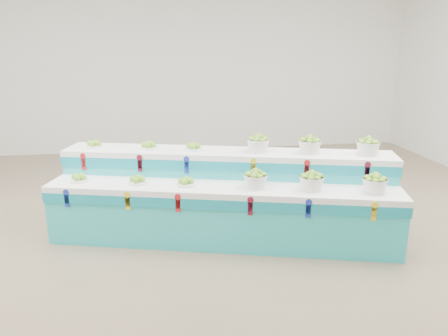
{
  "coord_description": "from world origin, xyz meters",
  "views": [
    {
      "loc": [
        -0.55,
        -4.61,
        2.29
      ],
      "look_at": [
        0.2,
        0.31,
        0.87
      ],
      "focal_mm": 34.66,
      "sensor_mm": 36.0,
      "label": 1
    }
  ],
  "objects_px": {
    "basket_lower_left": "(256,179)",
    "plate_upper_mid": "(149,145)",
    "display_stand": "(224,196)",
    "basket_upper_right": "(368,146)"
  },
  "relations": [
    {
      "from": "basket_lower_left",
      "to": "plate_upper_mid",
      "type": "relative_size",
      "value": 1.24
    },
    {
      "from": "basket_lower_left",
      "to": "plate_upper_mid",
      "type": "height_order",
      "value": "plate_upper_mid"
    },
    {
      "from": "plate_upper_mid",
      "to": "basket_lower_left",
      "type": "bearing_deg",
      "value": -35.68
    },
    {
      "from": "display_stand",
      "to": "plate_upper_mid",
      "type": "relative_size",
      "value": 18.75
    },
    {
      "from": "basket_lower_left",
      "to": "basket_upper_right",
      "type": "distance_m",
      "value": 1.44
    },
    {
      "from": "basket_lower_left",
      "to": "plate_upper_mid",
      "type": "distance_m",
      "value": 1.5
    },
    {
      "from": "basket_lower_left",
      "to": "plate_upper_mid",
      "type": "xyz_separation_m",
      "value": [
        -1.2,
        0.86,
        0.25
      ]
    },
    {
      "from": "basket_lower_left",
      "to": "display_stand",
      "type": "bearing_deg",
      "value": 131.44
    },
    {
      "from": "plate_upper_mid",
      "to": "basket_upper_right",
      "type": "bearing_deg",
      "value": -15.45
    },
    {
      "from": "plate_upper_mid",
      "to": "basket_upper_right",
      "type": "xyz_separation_m",
      "value": [
        2.6,
        -0.72,
        0.05
      ]
    }
  ]
}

